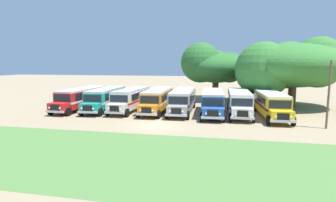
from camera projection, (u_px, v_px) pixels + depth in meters
ground_plane at (155, 125)px, 27.18m from camera, size 220.00×220.00×0.00m
foreground_grass_strip at (119, 156)px, 17.96m from camera, size 80.00×11.64×0.01m
parked_bus_slot_0 at (82, 98)px, 36.63m from camera, size 2.99×10.88×2.82m
parked_bus_slot_1 at (106, 98)px, 36.37m from camera, size 3.27×10.93×2.82m
parked_bus_slot_2 at (131, 98)px, 35.98m from camera, size 2.72×10.84×2.82m
parked_bus_slot_3 at (157, 99)px, 35.05m from camera, size 2.98×10.88×2.82m
parked_bus_slot_4 at (183, 100)px, 34.49m from camera, size 2.96×10.87×2.82m
parked_bus_slot_5 at (213, 101)px, 33.14m from camera, size 3.12×10.90×2.82m
parked_bus_slot_6 at (239, 101)px, 32.93m from camera, size 2.81×10.86×2.82m
parked_bus_slot_7 at (270, 103)px, 31.46m from camera, size 3.18×10.91×2.82m
broad_shade_tree at (214, 66)px, 45.76m from camera, size 11.11×10.91×9.70m
secondary_tree at (291, 66)px, 38.54m from camera, size 15.38×14.02×10.02m
utility_pole at (329, 92)px, 25.18m from camera, size 1.80×0.20×6.46m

